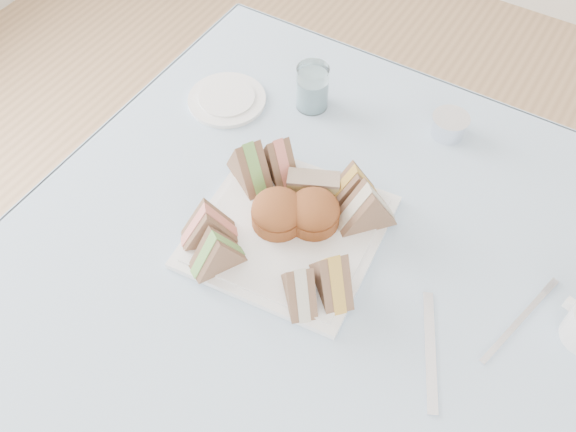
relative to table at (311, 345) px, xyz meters
The scene contains 20 objects.
floor 0.37m from the table, ahead, with size 4.00×4.00×0.00m, color #9E7751.
table is the anchor object (origin of this frame).
tablecloth 0.37m from the table, ahead, with size 1.02×1.02×0.01m, color silver.
serving_plate 0.39m from the table, behind, with size 0.31×0.31×0.01m, color white.
sandwich_fl_a 0.47m from the table, 153.00° to the right, with size 0.10×0.04×0.09m, color brown, non-canonical shape.
sandwich_fl_b 0.46m from the table, 135.77° to the right, with size 0.09×0.04×0.08m, color brown, non-canonical shape.
sandwich_fr_a 0.44m from the table, 45.30° to the right, with size 0.10×0.05×0.09m, color brown, non-canonical shape.
sandwich_fr_b 0.44m from the table, 76.12° to the right, with size 0.09×0.04×0.08m, color brown, non-canonical shape.
sandwich_bl_a 0.47m from the table, 160.46° to the left, with size 0.11×0.05×0.09m, color brown, non-canonical shape.
sandwich_bl_b 0.47m from the table, 143.67° to the left, with size 0.09×0.04×0.08m, color brown, non-canonical shape.
sandwich_br_a 0.45m from the table, 62.21° to the left, with size 0.10×0.05×0.09m, color brown, non-canonical shape.
sandwich_br_b 0.45m from the table, 88.63° to the left, with size 0.09×0.04×0.08m, color brown, non-canonical shape.
scone_left 0.43m from the table, behind, with size 0.09×0.09×0.06m, color brown.
scone_right 0.42m from the table, 128.61° to the left, with size 0.09×0.09×0.06m, color brown.
pastry_slice 0.43m from the table, 123.73° to the left, with size 0.09×0.04×0.04m, color #DDCC79.
side_plate 0.56m from the table, 147.05° to the left, with size 0.16×0.16×0.01m, color white.
water_glass 0.55m from the table, 121.69° to the left, with size 0.06×0.06×0.10m, color white.
tea_strainer 0.55m from the table, 77.43° to the left, with size 0.07×0.07×0.04m, color silver.
knife 0.46m from the table, 17.04° to the right, with size 0.02×0.20×0.00m, color silver.
fork 0.51m from the table, ahead, with size 0.01×0.17×0.00m, color silver.
Camera 1 is at (0.28, -0.55, 1.65)m, focal length 40.00 mm.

